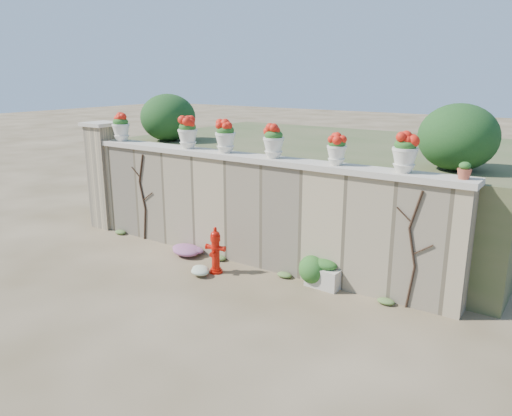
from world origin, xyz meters
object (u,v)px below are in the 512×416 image
Objects in this scene: planter_box at (324,274)px; terracotta_pot at (464,171)px; fire_hydrant at (216,250)px; urn_pot_0 at (121,127)px.

planter_box is 2.52× the size of terracotta_pot.
planter_box is at bearing -172.99° from terracotta_pot.
terracotta_pot reaches higher than planter_box.
terracotta_pot is (3.97, 0.82, 1.77)m from fire_hydrant.
urn_pot_0 reaches higher than terracotta_pot.
urn_pot_0 is (-3.32, 0.82, 1.96)m from fire_hydrant.
urn_pot_0 reaches higher than planter_box.
planter_box is (1.93, 0.57, -0.21)m from fire_hydrant.
urn_pot_0 is at bearing 154.74° from fire_hydrant.
fire_hydrant is 2.03m from planter_box.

